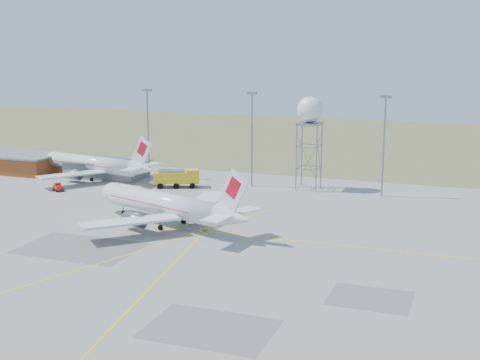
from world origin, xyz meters
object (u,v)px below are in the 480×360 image
(airliner_main, at_px, (166,205))
(airliner_far, at_px, (95,165))
(radar_tower, at_px, (309,138))
(baggage_tug, at_px, (58,188))
(fire_truck, at_px, (178,179))

(airliner_main, bearing_deg, airliner_far, -22.35)
(radar_tower, xyz_separation_m, baggage_tug, (-48.91, -20.17, -10.39))
(airliner_far, relative_size, fire_truck, 3.12)
(airliner_main, relative_size, fire_truck, 3.28)
(baggage_tug, bearing_deg, airliner_main, 7.12)
(airliner_main, height_order, baggage_tug, airliner_main)
(airliner_main, relative_size, baggage_tug, 12.72)
(airliner_main, distance_m, fire_truck, 30.72)
(airliner_far, height_order, baggage_tug, airliner_far)
(airliner_far, relative_size, baggage_tug, 12.08)
(baggage_tug, bearing_deg, radar_tower, 55.41)
(airliner_main, xyz_separation_m, radar_tower, (15.52, 36.37, 7.43))
(airliner_main, bearing_deg, baggage_tug, -6.06)
(airliner_far, height_order, fire_truck, airliner_far)
(fire_truck, distance_m, baggage_tug, 25.19)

